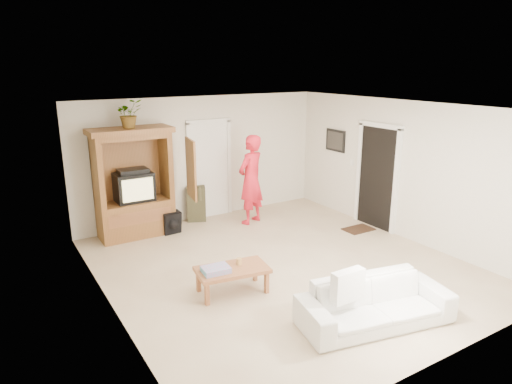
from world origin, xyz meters
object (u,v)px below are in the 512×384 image
at_px(armoire, 135,190).
at_px(coffee_table, 232,271).
at_px(sofa, 375,303).
at_px(man, 251,180).

xyz_separation_m(armoire, coffee_table, (0.44, -3.02, -0.57)).
relative_size(armoire, sofa, 1.06).
bearing_deg(man, armoire, -35.86).
xyz_separation_m(armoire, man, (2.26, -0.53, 0.02)).
distance_m(armoire, coffee_table, 3.11).
bearing_deg(coffee_table, man, 62.66).
distance_m(armoire, sofa, 5.01).
relative_size(man, sofa, 0.94).
height_order(sofa, coffee_table, sofa).
height_order(armoire, sofa, armoire).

